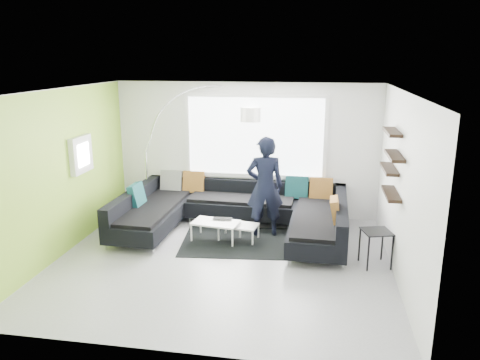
% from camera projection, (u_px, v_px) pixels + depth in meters
% --- Properties ---
extents(ground, '(5.50, 5.50, 0.00)m').
position_uv_depth(ground, '(222.00, 261.00, 7.77)').
color(ground, gray).
rests_on(ground, ground).
extents(room_shell, '(5.54, 5.04, 2.82)m').
position_uv_depth(room_shell, '(226.00, 153.00, 7.50)').
color(room_shell, silver).
rests_on(room_shell, ground).
extents(sectional_sofa, '(4.26, 2.71, 0.90)m').
position_uv_depth(sectional_sofa, '(233.00, 214.00, 8.87)').
color(sectional_sofa, black).
rests_on(sectional_sofa, ground).
extents(rug, '(2.20, 1.70, 0.01)m').
position_uv_depth(rug, '(239.00, 242.00, 8.58)').
color(rug, black).
rests_on(rug, ground).
extents(coffee_table, '(1.17, 0.79, 0.36)m').
position_uv_depth(coffee_table, '(227.00, 231.00, 8.65)').
color(coffee_table, white).
rests_on(coffee_table, ground).
extents(arc_lamp, '(2.75, 1.65, 2.74)m').
position_uv_depth(arc_lamp, '(146.00, 152.00, 9.70)').
color(arc_lamp, white).
rests_on(arc_lamp, ground).
extents(side_table, '(0.54, 0.54, 0.60)m').
position_uv_depth(side_table, '(375.00, 248.00, 7.56)').
color(side_table, black).
rests_on(side_table, ground).
extents(person, '(0.89, 0.75, 1.90)m').
position_uv_depth(person, '(265.00, 187.00, 8.71)').
color(person, black).
rests_on(person, ground).
extents(laptop, '(0.38, 0.26, 0.03)m').
position_uv_depth(laptop, '(222.00, 220.00, 8.66)').
color(laptop, black).
rests_on(laptop, coffee_table).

